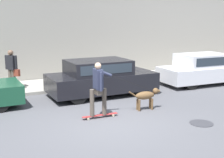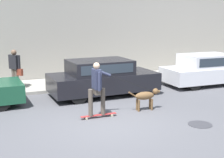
# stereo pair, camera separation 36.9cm
# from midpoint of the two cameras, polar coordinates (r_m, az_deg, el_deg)

# --- Properties ---
(ground_plane) EXTENTS (36.00, 36.00, 0.00)m
(ground_plane) POSITION_cam_midpoint_polar(r_m,az_deg,el_deg) (8.98, -1.45, -7.97)
(ground_plane) COLOR #545459
(back_wall) EXTENTS (32.00, 0.30, 5.12)m
(back_wall) POSITION_cam_midpoint_polar(r_m,az_deg,el_deg) (14.96, -12.06, 9.47)
(back_wall) COLOR #9E998E
(back_wall) RESTS_ON ground_plane
(sidewalk_curb) EXTENTS (30.00, 2.48, 0.12)m
(sidewalk_curb) POSITION_cam_midpoint_polar(r_m,az_deg,el_deg) (13.89, -10.33, -0.98)
(sidewalk_curb) COLOR #A39E93
(sidewalk_curb) RESTS_ON ground_plane
(parked_car_1) EXTENTS (4.12, 1.91, 1.37)m
(parked_car_1) POSITION_cam_midpoint_polar(r_m,az_deg,el_deg) (11.91, -2.94, 0.19)
(parked_car_1) COLOR black
(parked_car_1) RESTS_ON ground_plane
(parked_car_2) EXTENTS (4.22, 1.76, 1.36)m
(parked_car_2) POSITION_cam_midpoint_polar(r_m,az_deg,el_deg) (14.55, 15.83, 1.69)
(parked_car_2) COLOR black
(parked_car_2) RESTS_ON ground_plane
(dog) EXTENTS (1.09, 0.31, 0.69)m
(dog) POSITION_cam_midpoint_polar(r_m,az_deg,el_deg) (10.10, 5.24, -3.10)
(dog) COLOR brown
(dog) RESTS_ON ground_plane
(skateboarder) EXTENTS (2.57, 0.54, 1.67)m
(skateboarder) POSITION_cam_midpoint_polar(r_m,az_deg,el_deg) (9.14, -3.62, -1.46)
(skateboarder) COLOR beige
(skateboarder) RESTS_ON ground_plane
(pedestrian_with_bag) EXTENTS (0.50, 0.66, 1.56)m
(pedestrian_with_bag) POSITION_cam_midpoint_polar(r_m,az_deg,el_deg) (13.18, -18.63, 1.99)
(pedestrian_with_bag) COLOR brown
(pedestrian_with_bag) RESTS_ON sidewalk_curb
(manhole_cover) EXTENTS (0.67, 0.67, 0.01)m
(manhole_cover) POSITION_cam_midpoint_polar(r_m,az_deg,el_deg) (9.20, 14.92, -7.84)
(manhole_cover) COLOR #38383D
(manhole_cover) RESTS_ON ground_plane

